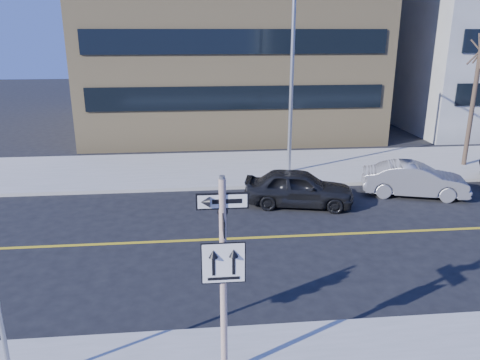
{
  "coord_description": "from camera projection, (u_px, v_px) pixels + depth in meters",
  "views": [
    {
      "loc": [
        -0.45,
        -10.08,
        6.56
      ],
      "look_at": [
        0.96,
        4.0,
        2.03
      ],
      "focal_mm": 35.0,
      "sensor_mm": 36.0,
      "label": 1
    }
  ],
  "objects": [
    {
      "name": "streetlight_a",
      "position": [
        293.0,
        73.0,
        20.72
      ],
      "size": [
        0.55,
        2.25,
        8.0
      ],
      "color": "gray",
      "rests_on": "far_sidewalk"
    },
    {
      "name": "sign_pole",
      "position": [
        223.0,
        269.0,
        8.47
      ],
      "size": [
        0.92,
        0.92,
        4.06
      ],
      "color": "silver",
      "rests_on": "near_sidewalk"
    },
    {
      "name": "street_tree_west",
      "position": [
        480.0,
        54.0,
        21.85
      ],
      "size": [
        1.8,
        1.8,
        6.35
      ],
      "color": "#362820",
      "rests_on": "far_sidewalk"
    },
    {
      "name": "parked_car_b",
      "position": [
        415.0,
        180.0,
        19.3
      ],
      "size": [
        2.59,
        4.41,
        1.37
      ],
      "primitive_type": "imported",
      "rotation": [
        0.0,
        0.0,
        1.28
      ],
      "color": "gray",
      "rests_on": "ground"
    },
    {
      "name": "ground",
      "position": [
        218.0,
        308.0,
        11.59
      ],
      "size": [
        120.0,
        120.0,
        0.0
      ],
      "primitive_type": "plane",
      "color": "black",
      "rests_on": "ground"
    },
    {
      "name": "parked_car_a",
      "position": [
        299.0,
        188.0,
        18.21
      ],
      "size": [
        2.59,
        4.51,
        1.45
      ],
      "primitive_type": "imported",
      "rotation": [
        0.0,
        0.0,
        1.35
      ],
      "color": "black",
      "rests_on": "ground"
    }
  ]
}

